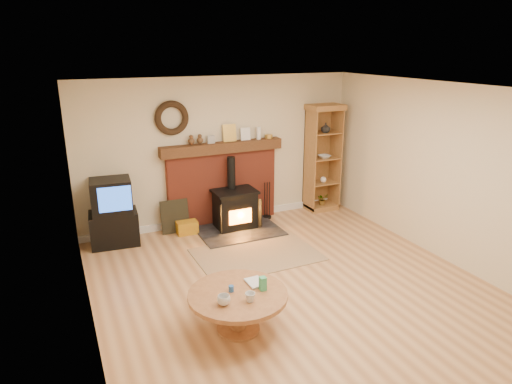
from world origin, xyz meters
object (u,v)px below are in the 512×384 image
wood_stove (236,210)px  coffee_table (238,300)px  tv_unit (113,214)px  curio_cabinet (322,158)px

wood_stove → coffee_table: bearing=-111.4°
coffee_table → tv_unit: bearing=107.1°
curio_cabinet → wood_stove: bearing=-171.5°
tv_unit → coffee_table: size_ratio=0.98×
wood_stove → curio_cabinet: bearing=8.5°
wood_stove → coffee_table: size_ratio=1.25×
wood_stove → tv_unit: bearing=174.4°
wood_stove → coffee_table: 3.02m
wood_stove → coffee_table: (-1.10, -2.81, 0.05)m
tv_unit → coffee_table: tv_unit is taller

